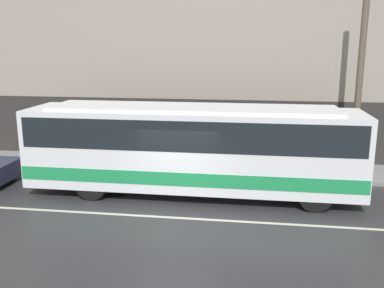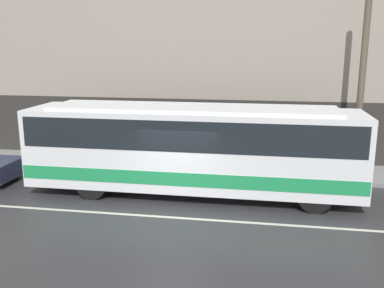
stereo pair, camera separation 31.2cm
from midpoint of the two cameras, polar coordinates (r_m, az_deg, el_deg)
name	(u,v)px [view 1 (the left image)]	position (r m, az deg, el deg)	size (l,w,h in m)	color
ground_plane	(172,218)	(13.18, -3.31, -9.78)	(60.00, 60.00, 0.00)	#2D2D30
sidewalk	(196,167)	(18.07, 0.06, -3.11)	(60.00, 2.56, 0.16)	gray
building_facade	(201,15)	(18.81, 0.72, 16.85)	(60.00, 0.35, 13.13)	gray
lane_stripe	(172,218)	(13.18, -3.31, -9.76)	(54.00, 0.14, 0.01)	beige
transit_bus	(192,145)	(14.68, -0.59, -0.19)	(11.35, 2.48, 3.10)	white
utility_pole_near	(359,81)	(16.93, 20.94, 7.89)	(0.24, 0.24, 7.35)	brown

